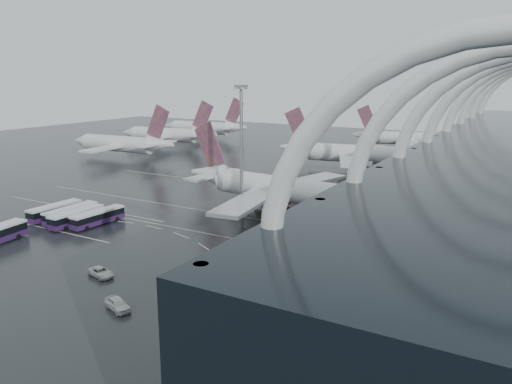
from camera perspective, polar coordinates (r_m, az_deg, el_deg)
The scene contains 25 objects.
ground at distance 104.88m, azimuth -6.23°, elevation -4.21°, with size 420.00×420.00×0.00m, color black.
lane_marking_near at distance 103.35m, azimuth -6.89°, elevation -4.49°, with size 120.00×0.25×0.01m, color silver.
lane_marking_mid at distance 114.35m, azimuth -2.69°, elevation -2.66°, with size 120.00×0.25×0.01m, color silver.
lane_marking_far at distance 137.97m, azimuth 3.58°, elevation 0.12°, with size 120.00×0.25×0.01m, color silver.
bus_bay_line_south at distance 110.05m, azimuth -21.45°, elevation -4.24°, with size 28.00×0.25×0.01m, color silver.
bus_bay_line_north at distance 120.13m, azimuth -15.54°, elevation -2.36°, with size 28.00×0.25×0.01m, color silver.
airliner_main at distance 117.52m, azimuth 3.07°, elevation 0.27°, with size 58.57×51.18×19.83m.
airliner_gate_b at distance 171.52m, azimuth 11.99°, elevation 4.20°, with size 59.15×52.55×20.57m.
airliner_gate_c at distance 222.68m, azimuth 17.57°, elevation 5.80°, with size 52.31×47.53×18.83m.
jet_remote_west at distance 197.87m, azimuth -14.88°, elevation 5.30°, with size 47.90×38.59×20.87m.
jet_remote_mid at distance 224.74m, azimuth -9.79°, elevation 6.46°, with size 47.73×38.55×20.76m.
jet_remote_far at distance 251.84m, azimuth -5.79°, elevation 7.30°, with size 47.53×38.30×20.70m.
bus_row_near_a at distance 120.05m, azimuth -22.02°, elevation -2.01°, with size 3.27×12.84×3.15m.
bus_row_near_b at distance 116.49m, azimuth -20.42°, elevation -2.31°, with size 3.23×13.02×3.20m.
bus_row_near_c at distance 113.43m, azimuth -19.82°, elevation -2.68°, with size 3.25×12.92×3.17m.
bus_row_near_d at distance 111.89m, azimuth -17.64°, elevation -2.74°, with size 3.60×12.75×3.10m.
van_curve_a at distance 84.14m, azimuth -17.29°, elevation -8.75°, with size 2.34×5.08×1.41m, color silver.
van_curve_b at distance 72.34m, azimuth -15.54°, elevation -12.23°, with size 1.99×4.95×1.69m, color silver.
van_curve_c at distance 64.54m, azimuth 4.39°, elevation -15.00°, with size 1.86×5.32×1.75m, color silver.
floodlight_mast at distance 111.34m, azimuth -1.69°, elevation 6.56°, with size 2.24×2.24×29.20m.
gse_cart_belly_a at distance 114.30m, azimuth 9.58°, elevation -2.50°, with size 2.41×1.42×1.31m, color #A89E16.
gse_cart_belly_b at distance 119.24m, azimuth 11.49°, elevation -1.96°, with size 2.15×1.27×1.17m, color slate.
gse_cart_belly_c at distance 118.12m, azimuth 0.61°, elevation -1.82°, with size 2.25×1.33×1.23m, color #A89E16.
gse_cart_belly_d at distance 113.85m, azimuth 14.18°, elevation -2.83°, with size 2.14×1.27×1.17m, color slate.
gse_cart_belly_e at distance 127.35m, azimuth 7.24°, elevation -0.78°, with size 2.45×1.45×1.33m, color #A89E16.
Camera 1 is at (59.47, -80.46, 31.44)m, focal length 35.00 mm.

